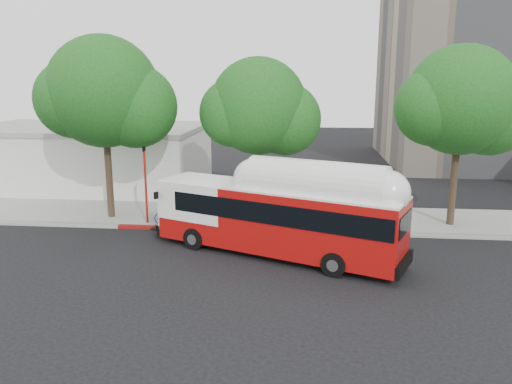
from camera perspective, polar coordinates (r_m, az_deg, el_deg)
ground at (r=21.29m, az=1.39°, el=-7.78°), size 120.00×120.00×0.00m
sidewalk at (r=27.43m, az=2.42°, el=-2.88°), size 60.00×5.00×0.15m
curb_strip at (r=24.94m, az=2.07°, el=-4.48°), size 60.00×0.30×0.15m
red_curb_segment at (r=25.30m, az=-4.74°, el=-4.26°), size 10.00×0.32×0.16m
street_tree_left at (r=27.34m, az=-16.03°, el=10.48°), size 6.67×5.80×9.74m
street_tree_mid at (r=26.06m, az=1.16°, el=9.33°), size 5.75×5.00×8.62m
street_tree_right at (r=26.97m, az=23.20°, el=9.18°), size 6.21×5.40×9.18m
low_commercial_bldg at (r=37.62m, az=-18.70°, el=3.98°), size 16.20×10.20×4.25m
transit_bus at (r=21.35m, az=2.44°, el=-3.15°), size 11.55×6.42×3.46m
signal_pole at (r=26.24m, az=-12.49°, el=0.73°), size 0.12×0.39×4.15m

